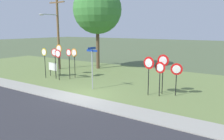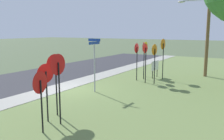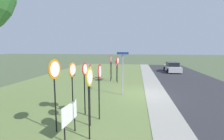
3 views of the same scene
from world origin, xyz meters
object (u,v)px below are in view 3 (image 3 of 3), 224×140
object	(u,v)px
yield_sign_far_left	(111,62)
street_name_post	(123,70)
stop_sign_far_right	(85,78)
yield_sign_near_left	(117,65)
stop_sign_far_center	(89,89)
parked_sedan_distant	(172,67)
stop_sign_near_right	(100,80)
yield_sign_near_right	(118,63)
stop_sign_near_left	(90,82)
yield_sign_far_right	(112,65)
notice_board	(70,115)
stop_sign_far_left	(55,80)
stop_sign_center_tall	(73,77)

from	to	relation	value
yield_sign_far_left	street_name_post	bearing A→B (deg)	-162.09
stop_sign_far_right	yield_sign_near_left	size ratio (longest dim) A/B	1.16
stop_sign_far_center	parked_sedan_distant	xyz separation A→B (m)	(18.42, -6.57, -1.27)
stop_sign_near_right	yield_sign_near_right	bearing A→B (deg)	-0.28
yield_sign_far_left	yield_sign_near_left	bearing A→B (deg)	-87.00
street_name_post	stop_sign_near_left	bearing A→B (deg)	171.81
stop_sign_far_right	yield_sign_far_right	xyz separation A→B (m)	(9.24, 0.13, -0.27)
yield_sign_near_right	parked_sedan_distant	size ratio (longest dim) A/B	0.59
street_name_post	notice_board	distance (m)	5.98
stop_sign_far_left	stop_sign_far_right	world-z (taller)	stop_sign_far_left
stop_sign_far_right	parked_sedan_distant	xyz separation A→B (m)	(16.33, -7.43, -1.24)
stop_sign_near_left	stop_sign_far_center	xyz separation A→B (m)	(-1.01, -0.28, -0.02)
stop_sign_far_left	notice_board	xyz separation A→B (m)	(-0.22, -0.64, -1.26)
stop_sign_near_left	parked_sedan_distant	bearing A→B (deg)	-31.55
stop_sign_near_right	parked_sedan_distant	xyz separation A→B (m)	(16.76, -6.60, -1.26)
stop_sign_far_left	yield_sign_near_left	world-z (taller)	stop_sign_far_left
yield_sign_near_right	stop_sign_far_left	bearing A→B (deg)	-176.98
stop_sign_center_tall	yield_sign_far_left	bearing A→B (deg)	1.97
stop_sign_far_center	parked_sedan_distant	world-z (taller)	stop_sign_far_center
stop_sign_far_center	notice_board	bearing A→B (deg)	86.80
yield_sign_far_left	parked_sedan_distant	xyz separation A→B (m)	(8.00, -7.53, -1.37)
yield_sign_far_left	parked_sedan_distant	distance (m)	11.07
stop_sign_far_center	stop_sign_center_tall	size ratio (longest dim) A/B	1.01
stop_sign_near_right	yield_sign_far_left	bearing A→B (deg)	4.68
yield_sign_far_left	notice_board	xyz separation A→B (m)	(-10.34, -0.16, -1.15)
stop_sign_far_right	yield_sign_far_right	bearing A→B (deg)	4.94
yield_sign_far_right	parked_sedan_distant	world-z (taller)	yield_sign_far_right
stop_sign_far_right	stop_sign_center_tall	xyz separation A→B (m)	(0.03, 0.63, 0.03)
stop_sign_far_center	stop_sign_far_right	world-z (taller)	stop_sign_far_center
yield_sign_near_right	yield_sign_far_right	size ratio (longest dim) A/B	1.19
yield_sign_near_left	stop_sign_far_right	bearing A→B (deg)	-173.77
stop_sign_near_left	stop_sign_center_tall	size ratio (longest dim) A/B	1.02
notice_board	stop_sign_near_right	bearing A→B (deg)	-21.17
yield_sign_near_left	street_name_post	size ratio (longest dim) A/B	0.74
yield_sign_near_left	yield_sign_far_left	world-z (taller)	yield_sign_far_left
yield_sign_far_left	stop_sign_far_right	bearing A→B (deg)	179.55
stop_sign_far_center	parked_sedan_distant	size ratio (longest dim) A/B	0.61
yield_sign_near_left	street_name_post	distance (m)	4.77
street_name_post	stop_sign_far_left	bearing A→B (deg)	161.92
stop_sign_near_left	notice_board	size ratio (longest dim) A/B	2.11
yield_sign_far_left	street_name_post	xyz separation A→B (m)	(-4.62, -1.60, -0.19)
stop_sign_far_left	stop_sign_center_tall	bearing A→B (deg)	7.17
stop_sign_far_left	stop_sign_far_right	xyz separation A→B (m)	(1.79, -0.57, -0.25)
stop_sign_near_right	stop_sign_far_right	size ratio (longest dim) A/B	0.99
yield_sign_far_right	notice_board	distance (m)	11.27
stop_sign_far_right	notice_board	size ratio (longest dim) A/B	2.08
stop_sign_near_right	notice_board	xyz separation A→B (m)	(-1.58, 0.77, -1.03)
yield_sign_near_left	stop_sign_near_right	bearing A→B (deg)	-168.21
stop_sign_far_left	yield_sign_near_right	bearing A→B (deg)	-2.22
stop_sign_center_tall	notice_board	xyz separation A→B (m)	(-2.03, -0.70, -1.04)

